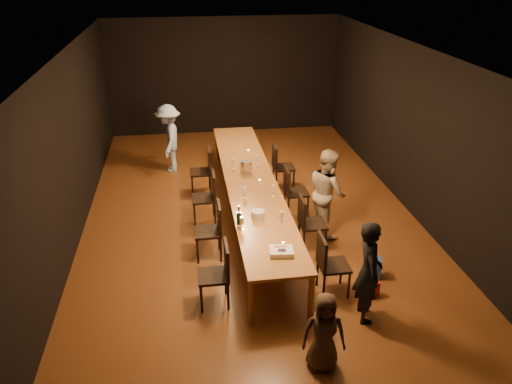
{
  "coord_description": "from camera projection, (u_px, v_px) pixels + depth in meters",
  "views": [
    {
      "loc": [
        -1.1,
        -8.05,
        4.44
      ],
      "look_at": [
        -0.05,
        -1.0,
        1.0
      ],
      "focal_mm": 35.0,
      "sensor_mm": 36.0,
      "label": 1
    }
  ],
  "objects": [
    {
      "name": "wineglass_3",
      "position": [
        273.0,
        190.0,
        8.3
      ],
      "size": [
        0.06,
        0.06,
        0.21
      ],
      "primitive_type": null,
      "color": "beige",
      "rests_on": "table"
    },
    {
      "name": "gift_bag_blue",
      "position": [
        372.0,
        268.0,
        7.48
      ],
      "size": [
        0.3,
        0.25,
        0.33
      ],
      "primitive_type": "cube",
      "rotation": [
        0.0,
        0.0,
        -0.32
      ],
      "color": "#244F9F",
      "rests_on": "ground"
    },
    {
      "name": "chair_left_2",
      "position": [
        204.0,
        198.0,
        8.93
      ],
      "size": [
        0.42,
        0.42,
        0.93
      ],
      "primitive_type": null,
      "rotation": [
        0.0,
        0.0,
        1.57
      ],
      "color": "black",
      "rests_on": "ground"
    },
    {
      "name": "birthday_cake",
      "position": [
        281.0,
        252.0,
        6.73
      ],
      "size": [
        0.35,
        0.29,
        0.08
      ],
      "rotation": [
        0.0,
        0.0,
        -0.11
      ],
      "color": "white",
      "rests_on": "table"
    },
    {
      "name": "chair_right_2",
      "position": [
        296.0,
        192.0,
        9.16
      ],
      "size": [
        0.42,
        0.42,
        0.93
      ],
      "primitive_type": null,
      "rotation": [
        0.0,
        0.0,
        -1.57
      ],
      "color": "black",
      "rests_on": "ground"
    },
    {
      "name": "ground",
      "position": [
        251.0,
        217.0,
        9.24
      ],
      "size": [
        10.0,
        10.0,
        0.0
      ],
      "primitive_type": "plane",
      "color": "#4F2513",
      "rests_on": "ground"
    },
    {
      "name": "tealight_mid",
      "position": [
        260.0,
        181.0,
        8.86
      ],
      "size": [
        0.05,
        0.05,
        0.03
      ],
      "primitive_type": "cylinder",
      "color": "#B2B7B2",
      "rests_on": "table"
    },
    {
      "name": "tealight_near",
      "position": [
        283.0,
        243.0,
        6.96
      ],
      "size": [
        0.05,
        0.05,
        0.03
      ],
      "primitive_type": "cylinder",
      "color": "#B2B7B2",
      "rests_on": "table"
    },
    {
      "name": "champagne_bottle",
      "position": [
        239.0,
        215.0,
        7.42
      ],
      "size": [
        0.09,
        0.09,
        0.31
      ],
      "primitive_type": null,
      "rotation": [
        0.0,
        0.0,
        -0.27
      ],
      "color": "black",
      "rests_on": "table"
    },
    {
      "name": "gift_bag_red",
      "position": [
        372.0,
        289.0,
        7.09
      ],
      "size": [
        0.21,
        0.13,
        0.23
      ],
      "primitive_type": "cube",
      "rotation": [
        0.0,
        0.0,
        0.12
      ],
      "color": "red",
      "rests_on": "ground"
    },
    {
      "name": "woman_birthday",
      "position": [
        368.0,
        272.0,
        6.42
      ],
      "size": [
        0.41,
        0.56,
        1.44
      ],
      "primitive_type": "imported",
      "rotation": [
        0.0,
        0.0,
        1.45
      ],
      "color": "black",
      "rests_on": "ground"
    },
    {
      "name": "wineglass_5",
      "position": [
        257.0,
        160.0,
        9.5
      ],
      "size": [
        0.06,
        0.06,
        0.21
      ],
      "primitive_type": null,
      "color": "silver",
      "rests_on": "table"
    },
    {
      "name": "woman_tan",
      "position": [
        327.0,
        192.0,
        8.46
      ],
      "size": [
        0.71,
        0.84,
        1.53
      ],
      "primitive_type": "imported",
      "rotation": [
        0.0,
        0.0,
        1.77
      ],
      "color": "#C2B091",
      "rests_on": "ground"
    },
    {
      "name": "wineglass_0",
      "position": [
        242.0,
        223.0,
        7.3
      ],
      "size": [
        0.06,
        0.06,
        0.21
      ],
      "primitive_type": null,
      "color": "beige",
      "rests_on": "table"
    },
    {
      "name": "child",
      "position": [
        324.0,
        332.0,
        5.7
      ],
      "size": [
        0.55,
        0.4,
        1.03
      ],
      "primitive_type": "imported",
      "rotation": [
        0.0,
        0.0,
        -0.16
      ],
      "color": "#443426",
      "rests_on": "ground"
    },
    {
      "name": "chair_right_3",
      "position": [
        284.0,
        167.0,
        10.22
      ],
      "size": [
        0.42,
        0.42,
        0.93
      ],
      "primitive_type": null,
      "rotation": [
        0.0,
        0.0,
        -1.57
      ],
      "color": "black",
      "rests_on": "ground"
    },
    {
      "name": "chair_left_1",
      "position": [
        208.0,
        231.0,
        7.86
      ],
      "size": [
        0.42,
        0.42,
        0.93
      ],
      "primitive_type": null,
      "rotation": [
        0.0,
        0.0,
        1.57
      ],
      "color": "black",
      "rests_on": "ground"
    },
    {
      "name": "wineglass_1",
      "position": [
        281.0,
        217.0,
        7.46
      ],
      "size": [
        0.06,
        0.06,
        0.21
      ],
      "primitive_type": null,
      "color": "beige",
      "rests_on": "table"
    },
    {
      "name": "tealight_far",
      "position": [
        248.0,
        151.0,
        10.19
      ],
      "size": [
        0.05,
        0.05,
        0.03
      ],
      "primitive_type": "cylinder",
      "color": "#B2B7B2",
      "rests_on": "table"
    },
    {
      "name": "man_blue",
      "position": [
        169.0,
        138.0,
        10.93
      ],
      "size": [
        0.6,
        0.99,
        1.5
      ],
      "primitive_type": "imported",
      "rotation": [
        0.0,
        0.0,
        -1.62
      ],
      "color": "#9CC1F1",
      "rests_on": "ground"
    },
    {
      "name": "room_shell",
      "position": [
        250.0,
        108.0,
        8.34
      ],
      "size": [
        6.04,
        10.04,
        3.02
      ],
      "color": "black",
      "rests_on": "ground"
    },
    {
      "name": "table",
      "position": [
        251.0,
        183.0,
        8.94
      ],
      "size": [
        0.9,
        6.0,
        0.75
      ],
      "color": "brown",
      "rests_on": "ground"
    },
    {
      "name": "chair_right_0",
      "position": [
        334.0,
        265.0,
        7.02
      ],
      "size": [
        0.42,
        0.42,
        0.93
      ],
      "primitive_type": null,
      "rotation": [
        0.0,
        0.0,
        -1.57
      ],
      "color": "black",
      "rests_on": "ground"
    },
    {
      "name": "plate_stack",
      "position": [
        258.0,
        214.0,
        7.65
      ],
      "size": [
        0.26,
        0.26,
        0.12
      ],
      "primitive_type": "cylinder",
      "rotation": [
        0.0,
        0.0,
        -0.31
      ],
      "color": "silver",
      "rests_on": "table"
    },
    {
      "name": "chair_right_1",
      "position": [
        313.0,
        223.0,
        8.09
      ],
      "size": [
        0.42,
        0.42,
        0.93
      ],
      "primitive_type": null,
      "rotation": [
        0.0,
        0.0,
        -1.57
      ],
      "color": "black",
      "rests_on": "ground"
    },
    {
      "name": "chair_left_3",
      "position": [
        201.0,
        171.0,
        10.0
      ],
      "size": [
        0.42,
        0.42,
        0.93
      ],
      "primitive_type": null,
      "rotation": [
        0.0,
        0.0,
        1.57
      ],
      "color": "black",
      "rests_on": "ground"
    },
    {
      "name": "ice_bucket",
      "position": [
        246.0,
        167.0,
        9.19
      ],
      "size": [
        0.22,
        0.22,
        0.23
      ],
      "primitive_type": "cylinder",
      "rotation": [
        0.0,
        0.0,
        -0.03
      ],
      "color": "#B4B4B9",
      "rests_on": "table"
    },
    {
      "name": "chair_left_0",
      "position": [
        213.0,
        275.0,
        6.79
      ],
      "size": [
        0.42,
        0.42,
        0.93
      ],
      "primitive_type": null,
      "rotation": [
        0.0,
        0.0,
        1.57
      ],
      "color": "black",
      "rests_on": "ground"
    },
    {
      "name": "wineglass_2",
      "position": [
        245.0,
        193.0,
        8.23
      ],
      "size": [
        0.06,
        0.06,
        0.21
      ],
      "primitive_type": null,
      "color": "silver",
      "rests_on": "table"
    },
    {
      "name": "wineglass_4",
      "position": [
        234.0,
        164.0,
        9.33
      ],
      "size": [
        0.06,
        0.06,
        0.21
      ],
      "primitive_type": null,
      "color": "silver",
      "rests_on": "table"
    }
  ]
}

